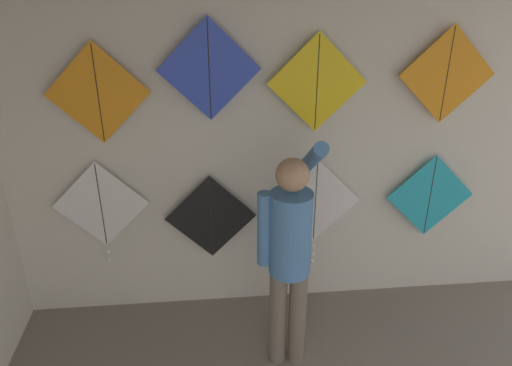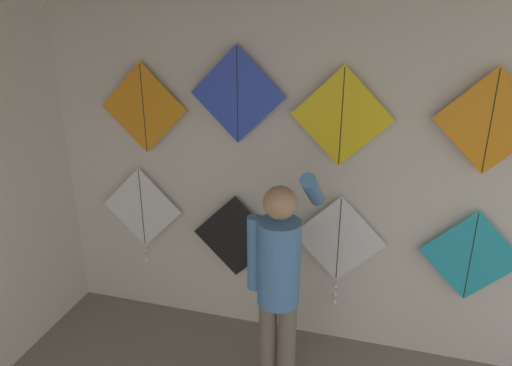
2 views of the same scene
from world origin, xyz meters
The scene contains 10 objects.
back_panel centered at (0.00, 3.80, 1.40)m, with size 4.58×0.06×2.80m, color beige.
shopkeeper centered at (0.05, 3.09, 0.92)m, with size 0.41×0.55×1.63m.
kite_0 centered at (-1.23, 3.71, 0.94)m, with size 0.68×0.04×0.82m.
kite_1 centered at (-0.44, 3.71, 0.81)m, with size 0.68×0.01×0.68m.
kite_2 centered at (0.34, 3.71, 0.87)m, with size 0.68×0.04×0.89m.
kite_3 centered at (1.24, 3.71, 0.90)m, with size 0.68×0.01×0.68m.
kite_4 centered at (-1.14, 3.71, 1.77)m, with size 0.68×0.01×0.68m.
kite_5 centered at (-0.41, 3.71, 1.91)m, with size 0.68×0.01×0.68m.
kite_6 centered at (0.31, 3.71, 1.81)m, with size 0.68×0.01×0.68m.
kite_7 centered at (1.21, 3.71, 1.84)m, with size 0.68×0.01×0.68m.
Camera 1 is at (-0.42, 0.46, 2.66)m, focal length 35.00 mm.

